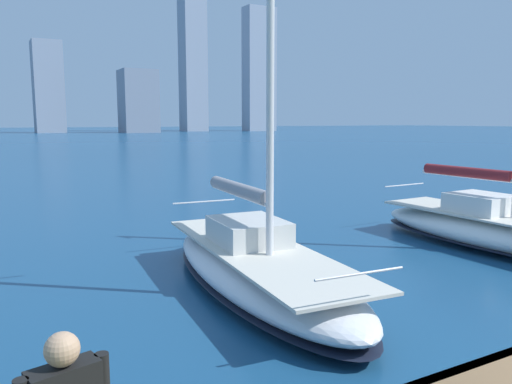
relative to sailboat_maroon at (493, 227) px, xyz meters
The scene contains 3 objects.
city_skyline 154.32m from the sailboat_maroon, 90.47° to the right, with size 174.41×21.26×51.59m.
sailboat_maroon is the anchor object (origin of this frame).
sailboat_grey 7.99m from the sailboat_maroon, ahead, with size 3.10×8.42×11.10m.
Camera 1 is at (6.60, 2.70, 3.76)m, focal length 35.00 mm.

